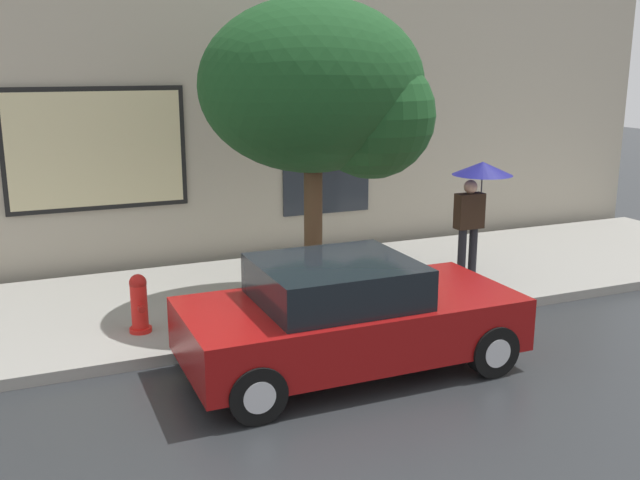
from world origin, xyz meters
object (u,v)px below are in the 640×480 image
object	(u,v)px
fire_hydrant	(139,304)
street_tree	(325,93)
parked_car	(347,316)
pedestrian_with_umbrella	(478,186)

from	to	relation	value
fire_hydrant	street_tree	world-z (taller)	street_tree
parked_car	fire_hydrant	distance (m)	2.88
pedestrian_with_umbrella	street_tree	bearing A→B (deg)	-177.51
parked_car	fire_hydrant	world-z (taller)	parked_car
parked_car	pedestrian_with_umbrella	size ratio (longest dim) A/B	2.10
pedestrian_with_umbrella	street_tree	world-z (taller)	street_tree
pedestrian_with_umbrella	street_tree	xyz separation A→B (m)	(-2.82, -0.12, 1.56)
parked_car	fire_hydrant	size ratio (longest dim) A/B	5.07
parked_car	fire_hydrant	xyz separation A→B (m)	(-2.18, 1.88, -0.14)
pedestrian_with_umbrella	street_tree	size ratio (longest dim) A/B	0.44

